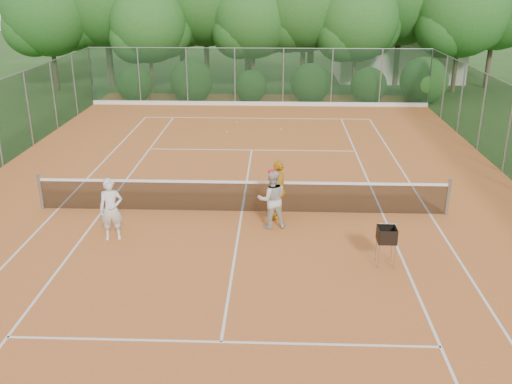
% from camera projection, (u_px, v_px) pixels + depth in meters
% --- Properties ---
extents(ground, '(120.00, 120.00, 0.00)m').
position_uv_depth(ground, '(242.00, 212.00, 16.75)').
color(ground, '#244418').
rests_on(ground, ground).
extents(clay_court, '(18.00, 36.00, 0.02)m').
position_uv_depth(clay_court, '(242.00, 212.00, 16.75)').
color(clay_court, '#C46A2D').
rests_on(clay_court, ground).
extents(club_building, '(8.00, 5.00, 3.00)m').
position_uv_depth(club_building, '(397.00, 56.00, 38.34)').
color(club_building, beige).
rests_on(club_building, ground).
extents(tennis_net, '(11.97, 0.10, 1.10)m').
position_uv_depth(tennis_net, '(242.00, 196.00, 16.57)').
color(tennis_net, gray).
rests_on(tennis_net, clay_court).
extents(player_white, '(0.68, 0.52, 1.66)m').
position_uv_depth(player_white, '(111.00, 209.00, 14.75)').
color(player_white, silver).
rests_on(player_white, clay_court).
extents(player_center_grp, '(0.90, 0.77, 1.67)m').
position_uv_depth(player_center_grp, '(272.00, 199.00, 15.45)').
color(player_center_grp, beige).
rests_on(player_center_grp, clay_court).
extents(player_yellow, '(0.43, 1.01, 1.72)m').
position_uv_depth(player_yellow, '(278.00, 190.00, 16.03)').
color(player_yellow, gold).
rests_on(player_yellow, clay_court).
extents(ball_hopper, '(0.42, 0.42, 0.97)m').
position_uv_depth(ball_hopper, '(387.00, 236.00, 13.39)').
color(ball_hopper, gray).
rests_on(ball_hopper, clay_court).
extents(stray_ball_a, '(0.07, 0.07, 0.07)m').
position_uv_depth(stray_ball_a, '(227.00, 132.00, 25.31)').
color(stray_ball_a, '#CCDE33').
rests_on(stray_ball_a, clay_court).
extents(stray_ball_b, '(0.07, 0.07, 0.07)m').
position_uv_depth(stray_ball_b, '(237.00, 122.00, 26.97)').
color(stray_ball_b, '#C5D331').
rests_on(stray_ball_b, clay_court).
extents(stray_ball_c, '(0.07, 0.07, 0.07)m').
position_uv_depth(stray_ball_c, '(281.00, 129.00, 25.74)').
color(stray_ball_c, yellow).
rests_on(stray_ball_c, clay_court).
extents(court_markings, '(11.03, 23.83, 0.01)m').
position_uv_depth(court_markings, '(242.00, 212.00, 16.75)').
color(court_markings, white).
rests_on(court_markings, clay_court).
extents(fence_back, '(18.07, 0.07, 3.00)m').
position_uv_depth(fence_back, '(259.00, 77.00, 30.24)').
color(fence_back, '#19381E').
rests_on(fence_back, clay_court).
extents(tropical_treeline, '(32.10, 8.49, 15.03)m').
position_uv_depth(tropical_treeline, '(286.00, 2.00, 33.80)').
color(tropical_treeline, brown).
rests_on(tropical_treeline, ground).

